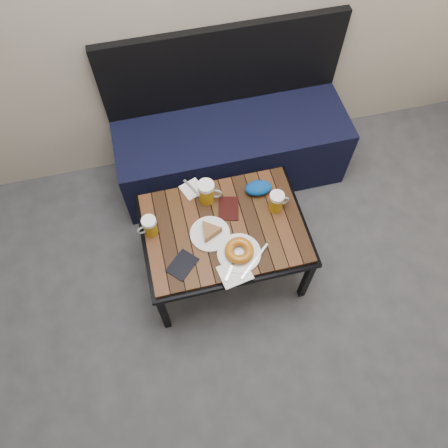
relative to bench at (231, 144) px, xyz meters
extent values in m
cube|color=black|center=(0.00, -0.02, -0.05)|extent=(1.40, 0.50, 0.45)
cube|color=black|center=(0.00, 0.21, 0.43)|extent=(1.40, 0.05, 0.50)
cube|color=black|center=(-0.60, -0.96, -0.06)|extent=(0.03, 0.03, 0.42)
cube|color=black|center=(0.18, -0.96, -0.06)|extent=(0.04, 0.03, 0.42)
cube|color=black|center=(-0.60, -0.40, -0.06)|extent=(0.03, 0.04, 0.42)
cube|color=black|center=(0.18, -0.40, -0.06)|extent=(0.04, 0.04, 0.42)
cube|color=black|center=(-0.21, -0.68, 0.16)|extent=(0.84, 0.62, 0.03)
cube|color=#371F0C|center=(-0.21, -0.68, 0.19)|extent=(0.80, 0.58, 0.02)
cylinder|color=#97700C|center=(-0.57, -0.62, 0.25)|extent=(0.08, 0.08, 0.09)
cylinder|color=white|center=(-0.57, -0.62, 0.31)|extent=(0.07, 0.07, 0.02)
torus|color=#8C999E|center=(-0.61, -0.63, 0.25)|extent=(0.06, 0.02, 0.06)
cylinder|color=#97700C|center=(-0.26, -0.49, 0.25)|extent=(0.10, 0.10, 0.11)
cylinder|color=white|center=(-0.26, -0.49, 0.32)|extent=(0.08, 0.08, 0.03)
torus|color=#8C999E|center=(-0.21, -0.51, 0.25)|extent=(0.07, 0.03, 0.07)
cylinder|color=#97700C|center=(0.08, -0.63, 0.25)|extent=(0.07, 0.07, 0.10)
cylinder|color=white|center=(0.08, -0.63, 0.31)|extent=(0.07, 0.07, 0.02)
torus|color=#8C999E|center=(0.12, -0.63, 0.25)|extent=(0.06, 0.01, 0.06)
cylinder|color=white|center=(-0.29, -0.70, 0.21)|extent=(0.20, 0.20, 0.01)
cylinder|color=white|center=(-0.17, -0.84, 0.21)|extent=(0.21, 0.21, 0.01)
torus|color=#904B0D|center=(-0.17, -0.84, 0.24)|extent=(0.14, 0.14, 0.04)
cube|color=#A5A8AD|center=(-0.11, -0.90, 0.22)|extent=(0.18, 0.16, 0.00)
cube|color=#A5A8AD|center=(-0.22, -0.90, 0.22)|extent=(0.10, 0.14, 0.00)
cube|color=white|center=(-0.32, -0.42, 0.20)|extent=(0.14, 0.14, 0.01)
cube|color=#A5A8AD|center=(-0.32, -0.42, 0.21)|extent=(0.08, 0.13, 0.00)
cube|color=white|center=(-0.22, -0.94, 0.20)|extent=(0.17, 0.15, 0.01)
cube|color=black|center=(-0.45, -0.84, 0.20)|extent=(0.17, 0.17, 0.01)
cube|color=black|center=(-0.16, -0.58, 0.20)|extent=(0.13, 0.16, 0.01)
ellipsoid|color=#050D8C|center=(0.02, -0.51, 0.23)|extent=(0.15, 0.10, 0.06)
camera|label=1|loc=(-0.46, -1.72, 2.13)|focal=35.00mm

